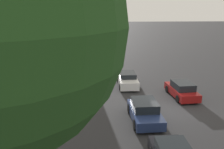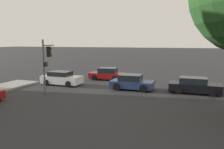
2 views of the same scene
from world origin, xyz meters
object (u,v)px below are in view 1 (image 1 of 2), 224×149
Objects in this scene: crossing_car_1 at (145,111)px; traffic_signal at (88,60)px; crossing_car_0 at (182,90)px; parked_car_0 at (43,77)px; crossing_car_2 at (127,80)px.

traffic_signal is at bearing -147.91° from crossing_car_1.
crossing_car_0 is at bearing 66.06° from traffic_signal.
parked_car_0 is at bearing -127.20° from traffic_signal.
crossing_car_2 is at bearing 168.61° from parked_car_0.
traffic_signal is 1.17× the size of crossing_car_1.
crossing_car_2 is at bearing 97.23° from traffic_signal.
crossing_car_1 is at bearing 24.08° from traffic_signal.
traffic_signal is 6.34m from parked_car_0.
traffic_signal is at bearing 150.42° from parked_car_0.
crossing_car_2 is at bearing 49.44° from crossing_car_0.
crossing_car_1 is (-6.48, -4.11, -2.40)m from traffic_signal.
crossing_car_1 reaches higher than crossing_car_2.
crossing_car_0 is 1.01× the size of crossing_car_1.
crossing_car_0 is (-2.37, -8.47, -2.41)m from traffic_signal.
crossing_car_0 is at bearing 53.65° from crossing_car_2.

